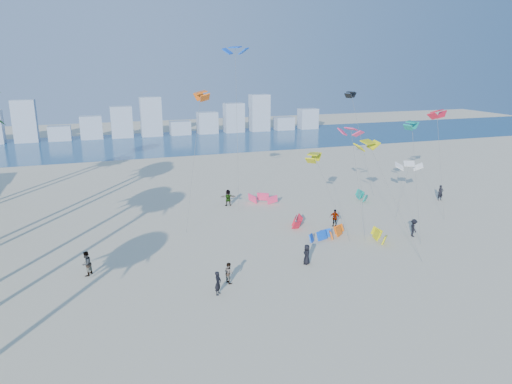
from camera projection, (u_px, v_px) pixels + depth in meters
name	position (u px, v px, depth m)	size (l,w,h in m)	color
ground	(296.00, 342.00, 26.99)	(220.00, 220.00, 0.00)	beige
ocean	(151.00, 144.00, 92.70)	(220.00, 220.00, 0.00)	navy
kitesurfer_near	(218.00, 283.00, 32.31)	(0.62, 0.41, 1.71)	black
kitesurfer_mid	(229.00, 273.00, 34.07)	(0.76, 0.59, 1.56)	gray
kitesurfers_far	(280.00, 221.00, 44.68)	(39.75, 18.17, 1.92)	black
grounded_kites	(319.00, 215.00, 47.84)	(13.74, 17.59, 1.08)	blue
flying_kites	(331.00, 114.00, 47.10)	(29.60, 24.48, 17.70)	#D9D40B
distant_skyline	(139.00, 122.00, 100.64)	(85.00, 3.00, 8.40)	#9EADBF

